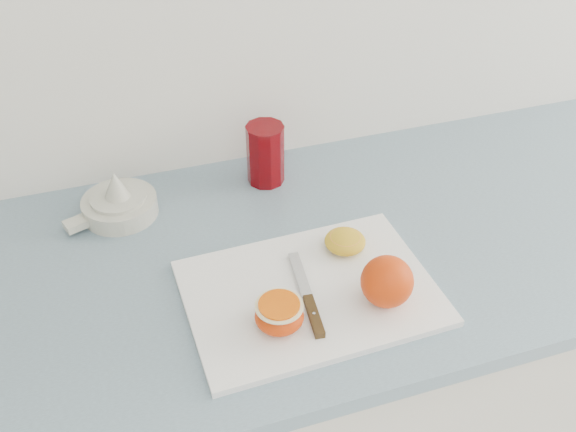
{
  "coord_description": "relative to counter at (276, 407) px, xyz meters",
  "views": [
    {
      "loc": [
        -0.38,
        0.91,
        1.62
      ],
      "look_at": [
        -0.12,
        1.7,
        0.96
      ],
      "focal_mm": 40.0,
      "sensor_mm": 36.0,
      "label": 1
    }
  ],
  "objects": [
    {
      "name": "counter",
      "position": [
        0.0,
        0.0,
        0.0
      ],
      "size": [
        2.36,
        0.64,
        0.89
      ],
      "color": "silver",
      "rests_on": "ground"
    },
    {
      "name": "cutting_board",
      "position": [
        0.03,
        -0.12,
        0.45
      ],
      "size": [
        0.39,
        0.29,
        0.01
      ],
      "primitive_type": "cube",
      "rotation": [
        0.0,
        0.0,
        0.03
      ],
      "color": "white",
      "rests_on": "counter"
    },
    {
      "name": "whole_orange",
      "position": [
        0.13,
        -0.17,
        0.5
      ],
      "size": [
        0.08,
        0.08,
        0.08
      ],
      "color": "#E72E00",
      "rests_on": "cutting_board"
    },
    {
      "name": "half_orange",
      "position": [
        -0.04,
        -0.17,
        0.48
      ],
      "size": [
        0.07,
        0.07,
        0.05
      ],
      "color": "#E72E00",
      "rests_on": "cutting_board"
    },
    {
      "name": "squeezed_shell",
      "position": [
        0.11,
        -0.04,
        0.47
      ],
      "size": [
        0.07,
        0.07,
        0.03
      ],
      "color": "gold",
      "rests_on": "cutting_board"
    },
    {
      "name": "paring_knife",
      "position": [
        0.01,
        -0.16,
        0.46
      ],
      "size": [
        0.03,
        0.19,
        0.01
      ],
      "color": "#412E13",
      "rests_on": "cutting_board"
    },
    {
      "name": "citrus_juicer",
      "position": [
        -0.24,
        0.19,
        0.47
      ],
      "size": [
        0.17,
        0.14,
        0.09
      ],
      "color": "silver",
      "rests_on": "counter"
    },
    {
      "name": "red_tumbler",
      "position": [
        0.05,
        0.21,
        0.5
      ],
      "size": [
        0.07,
        0.07,
        0.12
      ],
      "color": "#660308",
      "rests_on": "counter"
    }
  ]
}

